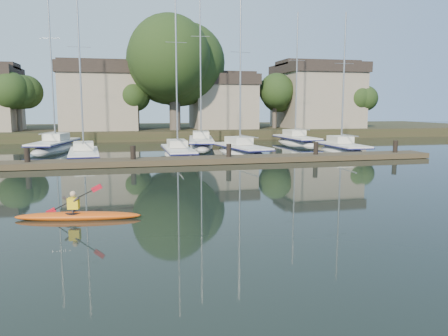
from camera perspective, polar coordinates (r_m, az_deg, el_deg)
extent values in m
plane|color=black|center=(13.90, 2.11, -6.81)|extent=(160.00, 160.00, 0.00)
ellipsoid|color=#DD5711|center=(14.74, -18.49, -6.00)|extent=(4.02, 1.15, 0.30)
cylinder|color=black|center=(14.76, -19.01, -5.62)|extent=(0.68, 0.68, 0.08)
imported|color=#312B2E|center=(14.69, -19.07, -4.42)|extent=(0.25, 0.34, 0.86)
cube|color=yellow|center=(14.68, -19.07, -4.38)|extent=(0.37, 0.30, 0.35)
sphere|color=tan|center=(14.63, -19.12, -3.23)|extent=(0.19, 0.19, 0.19)
cube|color=#483E29|center=(27.40, -5.48, 0.96)|extent=(34.00, 2.00, 0.35)
cylinder|color=black|center=(27.72, -24.27, 0.57)|extent=(0.32, 0.32, 1.80)
cylinder|color=black|center=(27.17, -11.77, 0.98)|extent=(0.32, 0.32, 1.80)
cylinder|color=black|center=(27.93, 0.63, 1.34)|extent=(0.32, 0.32, 1.80)
cylinder|color=black|center=(29.90, 11.88, 1.61)|extent=(0.32, 0.32, 1.80)
cylinder|color=black|center=(32.86, 21.43, 1.79)|extent=(0.32, 0.32, 1.80)
ellipsoid|color=white|center=(31.43, -17.78, 0.55)|extent=(2.56, 8.05, 1.77)
cube|color=white|center=(31.34, -17.85, 2.07)|extent=(2.36, 6.62, 0.13)
cube|color=#161750|center=(31.34, -17.84, 1.94)|extent=(2.45, 6.79, 0.07)
cube|color=beige|center=(31.78, -17.87, 2.77)|extent=(1.47, 2.31, 0.51)
cylinder|color=#9EA0A5|center=(31.53, -18.30, 12.36)|extent=(0.11, 0.11, 11.19)
cylinder|color=#9EA0A5|center=(30.09, -17.92, 3.26)|extent=(0.31, 3.01, 0.07)
cylinder|color=#9EA0A5|center=(31.67, -18.41, 14.78)|extent=(1.49, 0.14, 0.03)
ellipsoid|color=white|center=(32.08, -6.01, 1.04)|extent=(1.96, 8.40, 1.77)
cube|color=white|center=(31.99, -6.03, 2.53)|extent=(1.87, 6.88, 0.13)
cube|color=#161750|center=(32.00, -6.03, 2.40)|extent=(1.94, 7.05, 0.07)
cube|color=beige|center=(32.46, -6.15, 3.22)|extent=(1.31, 2.35, 0.51)
cylinder|color=#9EA0A5|center=(32.24, -6.25, 13.44)|extent=(0.11, 0.11, 12.13)
cylinder|color=#9EA0A5|center=(30.68, -5.77, 3.70)|extent=(0.07, 3.19, 0.07)
cylinder|color=#9EA0A5|center=(32.41, -6.29, 16.01)|extent=(1.49, 0.03, 0.03)
ellipsoid|color=white|center=(33.49, 2.27, 1.32)|extent=(3.50, 8.42, 1.94)
cube|color=white|center=(33.39, 2.28, 2.88)|extent=(3.15, 6.95, 0.14)
cube|color=#161750|center=(33.40, 2.28, 2.74)|extent=(3.25, 7.12, 0.08)
cube|color=beige|center=(33.80, 1.93, 3.59)|extent=(1.80, 2.50, 0.56)
cylinder|color=#9EA0A5|center=(33.59, 2.15, 12.59)|extent=(0.12, 0.12, 11.23)
cylinder|color=#9EA0A5|center=(32.22, 3.20, 4.15)|extent=(0.61, 3.07, 0.08)
cylinder|color=#9EA0A5|center=(33.72, 2.16, 14.88)|extent=(1.62, 0.31, 0.03)
ellipsoid|color=white|center=(36.04, 15.16, 1.52)|extent=(2.21, 7.11, 1.92)
cube|color=white|center=(35.95, 15.21, 2.97)|extent=(2.09, 5.83, 0.14)
cube|color=#161750|center=(35.96, 15.21, 2.84)|extent=(2.17, 5.97, 0.08)
cube|color=beige|center=(36.30, 14.93, 3.62)|extent=(1.44, 2.00, 0.56)
cylinder|color=#9EA0A5|center=(36.08, 15.36, 11.11)|extent=(0.12, 0.12, 10.12)
cylinder|color=#9EA0A5|center=(34.95, 16.06, 4.13)|extent=(0.11, 2.69, 0.08)
cylinder|color=#9EA0A5|center=(36.17, 15.43, 13.03)|extent=(1.62, 0.05, 0.03)
ellipsoid|color=white|center=(40.05, -21.21, 1.86)|extent=(4.03, 9.81, 2.02)
cube|color=white|center=(39.97, -21.28, 3.22)|extent=(3.59, 8.10, 0.15)
cube|color=#161750|center=(39.98, -21.28, 3.10)|extent=(3.71, 8.30, 0.08)
cube|color=beige|center=(40.48, -21.04, 3.85)|extent=(1.97, 2.91, 0.58)
cylinder|color=#9EA0A5|center=(40.33, -21.66, 13.15)|extent=(0.13, 0.13, 13.80)
cylinder|color=#9EA0A5|center=(38.57, -22.05, 4.29)|extent=(0.78, 3.58, 0.08)
cylinder|color=#9EA0A5|center=(40.53, -21.79, 15.47)|extent=(1.67, 0.36, 0.03)
ellipsoid|color=white|center=(40.27, -3.00, 2.43)|extent=(3.81, 10.77, 2.01)
cube|color=white|center=(40.19, -3.01, 3.78)|extent=(3.41, 8.88, 0.15)
cube|color=#161750|center=(40.19, -3.01, 3.66)|extent=(3.53, 9.10, 0.08)
cube|color=beige|center=(40.79, -3.03, 4.39)|extent=(1.91, 3.15, 0.58)
cylinder|color=#9EA0A5|center=(40.64, -3.10, 14.33)|extent=(0.13, 0.13, 14.78)
cylinder|color=#9EA0A5|center=(38.55, -2.97, 4.85)|extent=(0.70, 3.98, 0.08)
cylinder|color=#9EA0A5|center=(40.87, -3.12, 16.80)|extent=(1.67, 0.29, 0.03)
ellipsoid|color=white|center=(43.43, 9.39, 2.73)|extent=(2.55, 8.65, 2.04)
cube|color=white|center=(43.35, 9.42, 4.00)|extent=(2.39, 7.10, 0.15)
cube|color=#161750|center=(43.35, 9.42, 3.89)|extent=(2.48, 7.28, 0.09)
cube|color=beige|center=(43.79, 9.16, 4.57)|extent=(1.58, 2.45, 0.59)
cylinder|color=#9EA0A5|center=(43.58, 9.46, 11.85)|extent=(0.13, 0.13, 11.79)
cylinder|color=#9EA0A5|center=(42.13, 10.17, 5.04)|extent=(0.20, 3.26, 0.09)
cylinder|color=#9EA0A5|center=(43.70, 9.51, 13.70)|extent=(1.72, 0.09, 0.03)
cube|color=#253018|center=(57.16, -9.42, 4.86)|extent=(90.00, 24.00, 1.00)
cube|color=gray|center=(51.03, -15.89, 8.23)|extent=(8.00, 8.00, 6.00)
cube|color=#302722|center=(51.19, -16.05, 12.26)|extent=(8.40, 8.40, 1.20)
cube|color=gray|center=(52.25, -0.20, 7.97)|extent=(7.00, 7.00, 5.00)
cube|color=#302722|center=(52.34, -0.20, 11.37)|extent=(7.35, 7.35, 1.20)
cube|color=gray|center=(56.13, 11.98, 8.57)|extent=(9.00, 9.00, 6.50)
cube|color=#302722|center=(56.31, 12.09, 12.49)|extent=(9.45, 9.45, 1.20)
cylinder|color=#534C42|center=(48.28, -6.43, 7.92)|extent=(1.20, 1.20, 5.00)
sphere|color=black|center=(48.54, -6.53, 13.83)|extent=(8.50, 8.50, 8.50)
cylinder|color=#534C42|center=(50.10, -25.16, 6.07)|extent=(0.48, 0.48, 3.00)
sphere|color=black|center=(50.11, -25.33, 8.93)|extent=(3.40, 3.40, 3.40)
cylinder|color=#534C42|center=(48.51, -11.21, 6.52)|extent=(0.38, 0.38, 2.80)
sphere|color=black|center=(48.51, -11.28, 9.12)|extent=(2.72, 2.72, 2.72)
cylinder|color=#534C42|center=(52.48, 6.62, 6.94)|extent=(0.50, 0.50, 3.20)
sphere|color=black|center=(52.50, 6.66, 9.83)|extent=(3.57, 3.57, 3.57)
cylinder|color=#534C42|center=(55.31, 17.02, 6.39)|extent=(0.41, 0.41, 2.60)
sphere|color=black|center=(55.30, 17.11, 8.61)|extent=(2.89, 2.89, 2.89)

